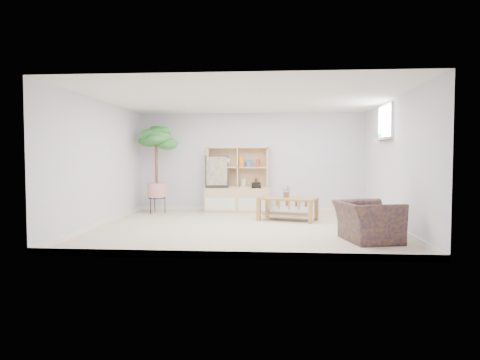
# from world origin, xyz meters

# --- Properties ---
(floor) EXTENTS (5.50, 5.00, 0.01)m
(floor) POSITION_xyz_m (0.00, 0.00, 0.00)
(floor) COLOR beige
(floor) RESTS_ON ground
(ceiling) EXTENTS (5.50, 5.00, 0.01)m
(ceiling) POSITION_xyz_m (0.00, 0.00, 2.40)
(ceiling) COLOR white
(ceiling) RESTS_ON walls
(walls) EXTENTS (5.51, 5.01, 2.40)m
(walls) POSITION_xyz_m (0.00, 0.00, 1.20)
(walls) COLOR silver
(walls) RESTS_ON floor
(baseboard) EXTENTS (5.50, 5.00, 0.10)m
(baseboard) POSITION_xyz_m (0.00, 0.00, 0.05)
(baseboard) COLOR white
(baseboard) RESTS_ON floor
(window) EXTENTS (0.10, 0.98, 0.68)m
(window) POSITION_xyz_m (2.73, 0.60, 2.00)
(window) COLOR white
(window) RESTS_ON walls
(window_sill) EXTENTS (0.14, 1.00, 0.04)m
(window_sill) POSITION_xyz_m (2.67, 0.60, 1.68)
(window_sill) COLOR white
(window_sill) RESTS_ON walls
(storage_unit) EXTENTS (1.57, 0.53, 1.57)m
(storage_unit) POSITION_xyz_m (-0.30, 2.24, 0.78)
(storage_unit) COLOR tan
(storage_unit) RESTS_ON floor
(poster) EXTENTS (0.57, 0.20, 0.77)m
(poster) POSITION_xyz_m (-0.79, 2.19, 0.97)
(poster) COLOR yellow
(poster) RESTS_ON storage_unit
(toy_truck) EXTENTS (0.32, 0.23, 0.16)m
(toy_truck) POSITION_xyz_m (0.15, 2.14, 0.67)
(toy_truck) COLOR black
(toy_truck) RESTS_ON storage_unit
(coffee_table) EXTENTS (1.31, 0.96, 0.48)m
(coffee_table) POSITION_xyz_m (0.85, 0.98, 0.24)
(coffee_table) COLOR olive
(coffee_table) RESTS_ON floor
(table_plant) EXTENTS (0.29, 0.28, 0.25)m
(table_plant) POSITION_xyz_m (0.84, 1.02, 0.60)
(table_plant) COLOR #316B2E
(table_plant) RESTS_ON coffee_table
(floor_tree) EXTENTS (0.78, 0.78, 2.08)m
(floor_tree) POSITION_xyz_m (-2.19, 1.91, 1.04)
(floor_tree) COLOR #287232
(floor_tree) RESTS_ON floor
(armchair) EXTENTS (1.04, 1.13, 0.71)m
(armchair) POSITION_xyz_m (2.02, -1.17, 0.36)
(armchair) COLOR #0D1638
(armchair) RESTS_ON floor
(sill_plant) EXTENTS (0.15, 0.13, 0.22)m
(sill_plant) POSITION_xyz_m (2.67, 0.83, 1.81)
(sill_plant) COLOR #287232
(sill_plant) RESTS_ON window_sill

